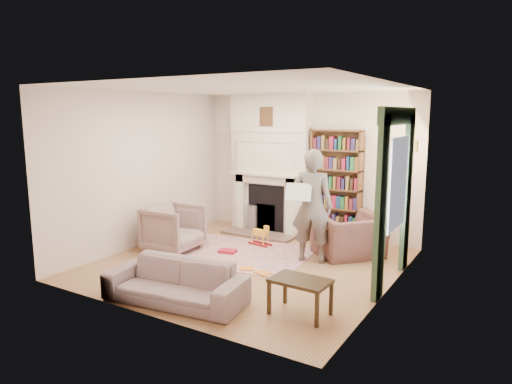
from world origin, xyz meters
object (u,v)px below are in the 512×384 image
Objects in this scene: coffee_table at (300,297)px; rocking_horse at (260,235)px; armchair_reading at (350,236)px; paraffin_heater at (253,218)px; bookcase at (336,179)px; armchair_left at (174,228)px; sofa at (175,282)px; man_reading at (312,206)px.

rocking_horse is (-1.92, 2.28, -0.03)m from coffee_table.
paraffin_heater is at bearing -63.67° from armchair_reading.
bookcase is 2.64× the size of coffee_table.
rocking_horse is (0.69, -0.86, -0.08)m from paraffin_heater.
bookcase is at bearing 107.17° from coffee_table.
armchair_left is at bearing 160.61° from coffee_table.
sofa is 2.81m from rocking_horse.
armchair_reading is 2.55m from coffee_table.
bookcase is at bearing 73.14° from sofa.
paraffin_heater is at bearing 98.83° from sofa.
paraffin_heater is 1.22× the size of rocking_horse.
armchair_left is 1.58m from rocking_horse.
sofa is (1.54, -1.73, -0.14)m from armchair_left.
armchair_left reaches higher than sofa.
coffee_table is at bearing -75.19° from bookcase.
bookcase reaches higher than paraffin_heater.
sofa is at bearing -73.64° from paraffin_heater.
bookcase reaches higher than man_reading.
man_reading reaches higher than paraffin_heater.
paraffin_heater is at bearing 132.05° from coffee_table.
armchair_left is 3.32m from coffee_table.
paraffin_heater reaches higher than coffee_table.
bookcase is 3.17m from armchair_left.
coffee_table is (0.28, -2.53, -0.14)m from armchair_reading.
bookcase reaches higher than coffee_table.
rocking_horse is at bearing 132.42° from coffee_table.
man_reading is at bearing 4.22° from armchair_reading.
paraffin_heater is (0.47, 1.91, -0.13)m from armchair_left.
armchair_reading is 2.45× the size of rocking_horse.
man_reading is 2.66× the size of coffee_table.
rocking_horse is (-1.02, -1.11, -0.98)m from bookcase.
armchair_left reaches higher than coffee_table.
armchair_left is 2.51m from man_reading.
bookcase reaches higher than armchair_reading.
man_reading is at bearing -32.86° from paraffin_heater.
coffee_table is at bearing 47.38° from armchair_reading.
bookcase reaches higher than rocking_horse.
coffee_table is (3.08, -1.23, -0.18)m from armchair_left.
armchair_reading reaches higher than coffee_table.
armchair_reading is 0.59× the size of man_reading.
armchair_left is 1.97× the size of rocking_horse.
man_reading is at bearing -7.39° from rocking_horse.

